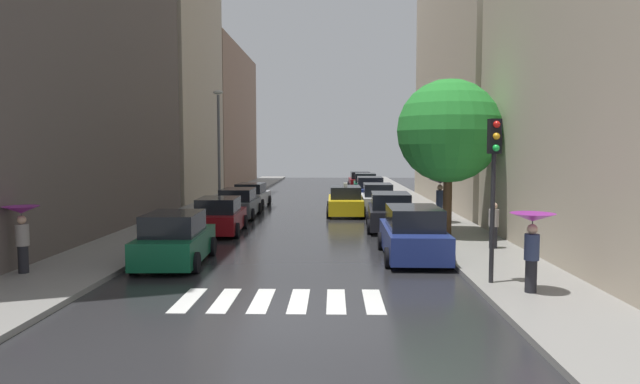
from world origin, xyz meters
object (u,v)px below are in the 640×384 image
(parked_car_right_nearest, at_px, (413,234))
(street_tree_right, at_px, (449,131))
(parked_car_right_sixth, at_px, (360,181))
(taxi_midroad, at_px, (345,201))
(parked_car_left_nearest, at_px, (175,240))
(parked_car_right_third, at_px, (377,200))
(pedestrian_far_side, at_px, (532,233))
(parked_car_left_third, at_px, (238,204))
(parked_car_right_fifth, at_px, (365,185))
(pedestrian_near_tree, at_px, (440,190))
(parked_car_right_second, at_px, (390,212))
(parked_car_left_fourth, at_px, (251,196))
(pedestrian_by_kerb, at_px, (22,225))
(parked_car_right_fourth, at_px, (370,191))
(traffic_light_right_corner, at_px, (494,164))
(lamp_post_left, at_px, (219,141))
(pedestrian_foreground, at_px, (494,224))
(parked_car_left_second, at_px, (219,216))

(parked_car_right_nearest, distance_m, street_tree_right, 6.02)
(parked_car_right_sixth, height_order, taxi_midroad, taxi_midroad)
(street_tree_right, bearing_deg, parked_car_left_nearest, -150.47)
(parked_car_right_third, xyz_separation_m, pedestrian_far_side, (2.35, -17.96, 0.81))
(parked_car_left_third, relative_size, street_tree_right, 0.73)
(parked_car_left_third, bearing_deg, parked_car_right_fifth, -28.14)
(parked_car_right_fifth, distance_m, pedestrian_near_tree, 17.98)
(parked_car_left_nearest, height_order, parked_car_right_second, parked_car_right_second)
(parked_car_left_fourth, bearing_deg, parked_car_right_second, -138.27)
(pedestrian_near_tree, height_order, pedestrian_by_kerb, pedestrian_near_tree)
(parked_car_right_second, bearing_deg, pedestrian_near_tree, -60.50)
(parked_car_right_sixth, xyz_separation_m, taxi_midroad, (-1.78, -20.27, 0.00))
(parked_car_right_fourth, bearing_deg, parked_car_left_fourth, 110.94)
(parked_car_left_nearest, bearing_deg, parked_car_right_second, -46.49)
(parked_car_left_nearest, height_order, parked_car_right_sixth, parked_car_left_nearest)
(pedestrian_by_kerb, relative_size, traffic_light_right_corner, 0.44)
(parked_car_right_fifth, bearing_deg, pedestrian_near_tree, -170.19)
(parked_car_right_sixth, height_order, lamp_post_left, lamp_post_left)
(pedestrian_far_side, bearing_deg, parked_car_right_sixth, 143.38)
(street_tree_right, height_order, lamp_post_left, lamp_post_left)
(street_tree_right, bearing_deg, pedestrian_foreground, -72.96)
(parked_car_left_second, xyz_separation_m, parked_car_right_fifth, (7.52, 20.45, 0.08))
(parked_car_right_third, relative_size, taxi_midroad, 0.90)
(pedestrian_near_tree, height_order, pedestrian_far_side, pedestrian_near_tree)
(parked_car_left_second, height_order, parked_car_right_sixth, parked_car_right_sixth)
(parked_car_left_third, xyz_separation_m, parked_car_right_fifth, (7.67, 14.74, 0.08))
(parked_car_right_fifth, bearing_deg, traffic_light_right_corner, -175.25)
(parked_car_left_nearest, distance_m, parked_car_right_third, 16.05)
(parked_car_right_sixth, bearing_deg, parked_car_left_fourth, 153.78)
(pedestrian_foreground, bearing_deg, parked_car_right_nearest, 10.05)
(pedestrian_far_side, bearing_deg, parked_car_left_second, -176.62)
(pedestrian_far_side, bearing_deg, parked_car_right_third, 147.15)
(parked_car_right_fourth, xyz_separation_m, pedestrian_by_kerb, (-11.29, -22.28, 0.70))
(parked_car_right_fourth, bearing_deg, pedestrian_far_side, -173.33)
(parked_car_right_third, bearing_deg, parked_car_right_fifth, 0.81)
(parked_car_left_second, distance_m, street_tree_right, 10.41)
(parked_car_right_nearest, height_order, parked_car_right_fifth, parked_car_right_fifth)
(parked_car_left_nearest, distance_m, parked_car_right_second, 10.99)
(parked_car_right_fifth, bearing_deg, lamp_post_left, 142.35)
(parked_car_right_sixth, bearing_deg, parked_car_right_second, 179.48)
(parked_car_right_second, xyz_separation_m, traffic_light_right_corner, (1.58, -10.74, 2.49))
(parked_car_right_fourth, height_order, parked_car_right_fifth, parked_car_right_fourth)
(pedestrian_by_kerb, bearing_deg, pedestrian_far_side, 2.75)
(parked_car_right_second, height_order, traffic_light_right_corner, traffic_light_right_corner)
(parked_car_left_second, height_order, parked_car_right_second, parked_car_right_second)
(pedestrian_near_tree, bearing_deg, parked_car_right_fourth, 56.67)
(parked_car_right_second, xyz_separation_m, lamp_post_left, (-9.42, 7.59, 3.39))
(parked_car_left_second, distance_m, parked_car_left_fourth, 10.99)
(pedestrian_foreground, bearing_deg, pedestrian_near_tree, -96.40)
(parked_car_right_fifth, relative_size, street_tree_right, 0.70)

